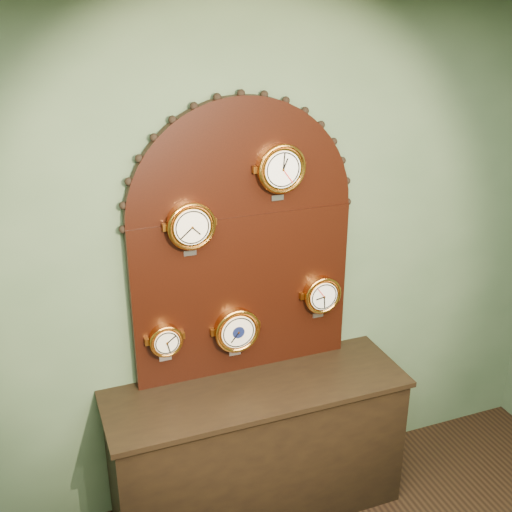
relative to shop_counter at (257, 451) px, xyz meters
name	(u,v)px	position (x,y,z in m)	size (l,w,h in m)	color
wall_back	(239,270)	(0.00, 0.27, 1.00)	(4.00, 4.00, 0.00)	#445A3D
shop_counter	(257,451)	(0.00, 0.00, 0.00)	(1.60, 0.50, 0.80)	black
display_board	(242,234)	(0.00, 0.22, 1.23)	(1.26, 0.06, 1.53)	black
roman_clock	(191,225)	(-0.29, 0.15, 1.33)	(0.24, 0.08, 0.29)	orange
arabic_clock	(281,168)	(0.18, 0.15, 1.57)	(0.25, 0.08, 0.30)	orange
hygrometer	(166,340)	(-0.45, 0.15, 0.73)	(0.18, 0.08, 0.23)	orange
barometer	(237,330)	(-0.06, 0.15, 0.71)	(0.25, 0.08, 0.30)	orange
tide_clock	(321,294)	(0.44, 0.15, 0.83)	(0.22, 0.08, 0.27)	orange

